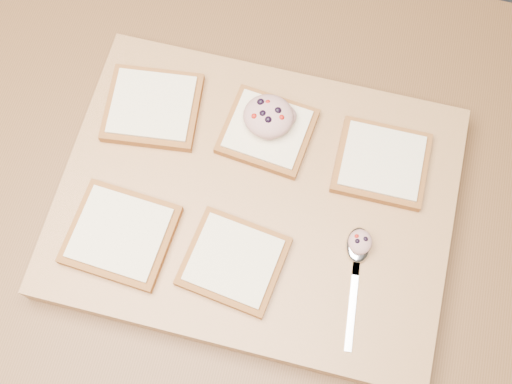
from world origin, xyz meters
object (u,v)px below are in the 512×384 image
tuna_salad_dollop (268,116)px  bread_far_center (267,131)px  cutting_board (256,202)px  spoon (358,254)px

tuna_salad_dollop → bread_far_center: bearing=-81.6°
cutting_board → tuna_salad_dollop: 0.11m
cutting_board → tuna_salad_dollop: tuna_salad_dollop is taller
tuna_salad_dollop → spoon: 0.21m
bread_far_center → tuna_salad_dollop: tuna_salad_dollop is taller
cutting_board → bread_far_center: bread_far_center is taller
cutting_board → bread_far_center: size_ratio=4.07×
cutting_board → bread_far_center: bearing=94.5°
cutting_board → tuna_salad_dollop: size_ratio=7.59×
cutting_board → spoon: spoon is taller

